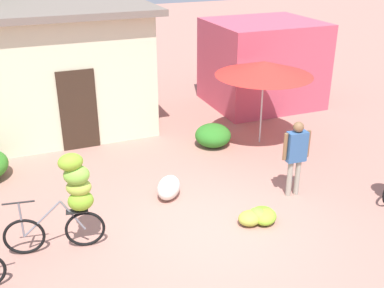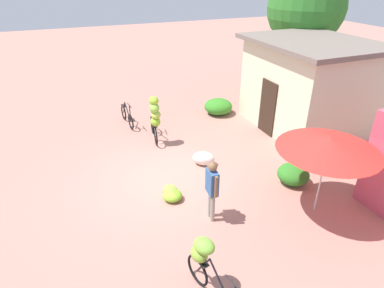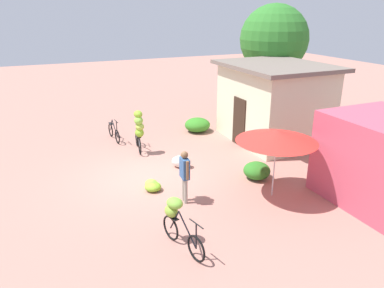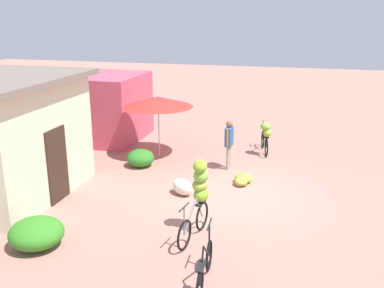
% 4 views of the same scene
% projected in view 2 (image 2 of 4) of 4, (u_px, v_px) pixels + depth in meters
% --- Properties ---
extents(ground_plane, '(60.00, 60.00, 0.00)m').
position_uv_depth(ground_plane, '(163.00, 179.00, 9.69)').
color(ground_plane, '#A97365').
extents(building_low, '(4.59, 3.82, 3.29)m').
position_uv_depth(building_low, '(308.00, 85.00, 12.19)').
color(building_low, beige).
rests_on(building_low, ground).
extents(tree_behind_building, '(3.41, 3.41, 5.68)m').
position_uv_depth(tree_behind_building, '(306.00, 8.00, 14.40)').
color(tree_behind_building, brown).
rests_on(tree_behind_building, ground).
extents(hedge_bush_front_left, '(1.16, 1.18, 0.64)m').
position_uv_depth(hedge_bush_front_left, '(218.00, 106.00, 13.88)').
color(hedge_bush_front_left, '#358224').
rests_on(hedge_bush_front_left, ground).
extents(hedge_bush_front_right, '(0.91, 0.90, 0.57)m').
position_uv_depth(hedge_bush_front_right, '(293.00, 174.00, 9.40)').
color(hedge_bush_front_right, '#2D7925').
rests_on(hedge_bush_front_right, ground).
extents(market_umbrella, '(2.40, 2.40, 2.12)m').
position_uv_depth(market_umbrella, '(329.00, 143.00, 7.54)').
color(market_umbrella, beige).
rests_on(market_umbrella, ground).
extents(bicycle_leftmost, '(1.63, 0.18, 1.00)m').
position_uv_depth(bicycle_leftmost, '(127.00, 116.00, 12.92)').
color(bicycle_leftmost, black).
rests_on(bicycle_leftmost, ground).
extents(bicycle_near_pile, '(1.64, 0.47, 1.75)m').
position_uv_depth(bicycle_near_pile, '(155.00, 116.00, 11.21)').
color(bicycle_near_pile, black).
rests_on(bicycle_near_pile, ground).
extents(bicycle_center_loaded, '(1.66, 0.50, 1.19)m').
position_uv_depth(bicycle_center_loaded, '(207.00, 264.00, 5.99)').
color(bicycle_center_loaded, black).
rests_on(bicycle_center_loaded, ground).
extents(banana_pile_on_ground, '(0.85, 0.64, 0.29)m').
position_uv_depth(banana_pile_on_ground, '(172.00, 194.00, 8.83)').
color(banana_pile_on_ground, '#98A33A').
rests_on(banana_pile_on_ground, ground).
extents(produce_sack, '(0.76, 0.83, 0.44)m').
position_uv_depth(produce_sack, '(204.00, 158.00, 10.30)').
color(produce_sack, silver).
rests_on(produce_sack, ground).
extents(person_vendor, '(0.58, 0.23, 1.61)m').
position_uv_depth(person_vendor, '(212.00, 186.00, 7.71)').
color(person_vendor, gray).
rests_on(person_vendor, ground).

